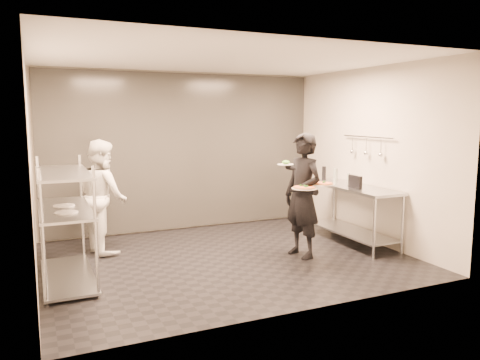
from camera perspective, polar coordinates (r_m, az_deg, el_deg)
name	(u,v)px	position (r m, az deg, el deg)	size (l,w,h in m)	color
room_shell	(199,155)	(7.63, -5.02, 3.05)	(5.00, 4.00, 2.80)	black
pass_rack	(65,220)	(6.15, -20.54, -4.55)	(0.60, 1.60, 1.50)	silver
prep_counter	(352,204)	(7.73, 13.50, -2.87)	(0.60, 1.80, 0.92)	silver
utensil_rail	(367,146)	(7.77, 15.17, 3.97)	(0.07, 1.20, 0.31)	silver
waiter	(303,195)	(6.78, 7.66, -1.88)	(0.65, 0.43, 1.80)	black
chef	(103,196)	(7.27, -16.40, -1.88)	(0.82, 0.64, 1.69)	white
pizza_plate_near	(304,188)	(6.48, 7.87, -0.94)	(0.35, 0.35, 0.05)	silver
pizza_plate_far	(324,184)	(6.65, 10.20, -0.47)	(0.29, 0.29, 0.05)	silver
salad_plate	(286,163)	(6.95, 5.61, 2.06)	(0.25, 0.25, 0.07)	silver
pos_monitor	(355,182)	(7.43, 13.86, -0.23)	(0.06, 0.28, 0.20)	black
bottle_green	(335,176)	(7.88, 11.53, 0.50)	(0.07, 0.07, 0.26)	gray
bottle_clear	(348,178)	(7.98, 13.08, 0.23)	(0.05, 0.05, 0.17)	gray
bottle_dark	(324,173)	(8.31, 10.20, 0.83)	(0.07, 0.07, 0.24)	black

